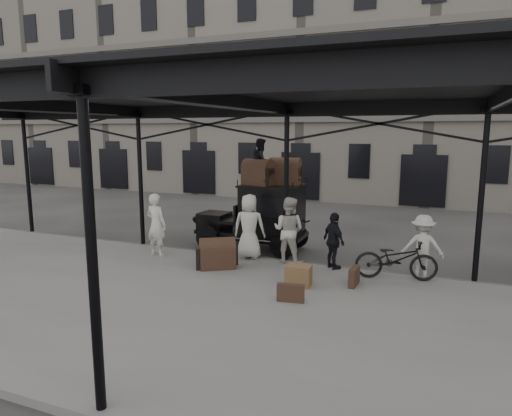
{
  "coord_description": "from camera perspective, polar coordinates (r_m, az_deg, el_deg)",
  "views": [
    {
      "loc": [
        4.1,
        -10.23,
        3.87
      ],
      "look_at": [
        -0.77,
        1.6,
        1.7
      ],
      "focal_mm": 32.0,
      "sensor_mm": 36.0,
      "label": 1
    }
  ],
  "objects": [
    {
      "name": "platform",
      "position": [
        9.95,
        -3.91,
        -12.83
      ],
      "size": [
        28.0,
        8.0,
        0.15
      ],
      "primitive_type": "cube",
      "color": "slate",
      "rests_on": "ground"
    },
    {
      "name": "taxi",
      "position": [
        14.79,
        0.9,
        -0.75
      ],
      "size": [
        3.65,
        1.55,
        2.18
      ],
      "color": "black",
      "rests_on": "ground"
    },
    {
      "name": "porter_left",
      "position": [
        13.99,
        -12.37,
        -2.04
      ],
      "size": [
        0.75,
        0.55,
        1.89
      ],
      "primitive_type": "imported",
      "rotation": [
        0.0,
        0.0,
        2.99
      ],
      "color": "silver",
      "rests_on": "platform"
    },
    {
      "name": "steamer_trunk_platform",
      "position": [
        12.61,
        -4.85,
        -5.9
      ],
      "size": [
        1.13,
        1.01,
        0.7
      ],
      "primitive_type": null,
      "rotation": [
        0.0,
        0.0,
        0.57
      ],
      "color": "#402B1D",
      "rests_on": "platform"
    },
    {
      "name": "porter_midleft",
      "position": [
        12.96,
        4.1,
        -2.76
      ],
      "size": [
        0.97,
        0.79,
        1.89
      ],
      "primitive_type": "imported",
      "rotation": [
        0.0,
        0.0,
        3.06
      ],
      "color": "beige",
      "rests_on": "platform"
    },
    {
      "name": "porter_official",
      "position": [
        12.56,
        9.71,
        -4.06
      ],
      "size": [
        0.92,
        0.91,
        1.56
      ],
      "primitive_type": "imported",
      "rotation": [
        0.0,
        0.0,
        2.37
      ],
      "color": "black",
      "rests_on": "platform"
    },
    {
      "name": "steamer_trunk_roof_far",
      "position": [
        14.57,
        3.66,
        4.36
      ],
      "size": [
        1.02,
        0.67,
        0.71
      ],
      "primitive_type": null,
      "rotation": [
        0.0,
        0.0,
        0.08
      ],
      "color": "#402B1D",
      "rests_on": "taxi"
    },
    {
      "name": "suitcase_flat",
      "position": [
        10.22,
        4.34,
        -10.54
      ],
      "size": [
        0.62,
        0.24,
        0.4
      ],
      "primitive_type": "cube",
      "rotation": [
        0.0,
        0.0,
        0.15
      ],
      "color": "#402B1D",
      "rests_on": "platform"
    },
    {
      "name": "porter_roof",
      "position": [
        14.5,
        0.66,
        5.83
      ],
      "size": [
        0.74,
        0.84,
        1.46
      ],
      "primitive_type": "imported",
      "rotation": [
        0.0,
        0.0,
        1.87
      ],
      "color": "black",
      "rests_on": "taxi"
    },
    {
      "name": "suitcase_upright",
      "position": [
        11.45,
        12.16,
        -8.37
      ],
      "size": [
        0.18,
        0.61,
        0.45
      ],
      "primitive_type": "cube",
      "rotation": [
        0.0,
        0.0,
        -0.05
      ],
      "color": "#402B1D",
      "rests_on": "platform"
    },
    {
      "name": "wicker_hamper",
      "position": [
        11.25,
        5.33,
        -8.39
      ],
      "size": [
        0.63,
        0.49,
        0.5
      ],
      "primitive_type": "cube",
      "rotation": [
        0.0,
        0.0,
        0.06
      ],
      "color": "brown",
      "rests_on": "platform"
    },
    {
      "name": "steamer_trunk_roof_near",
      "position": [
        14.41,
        0.25,
        4.27
      ],
      "size": [
        1.04,
        0.77,
        0.69
      ],
      "primitive_type": null,
      "rotation": [
        0.0,
        0.0,
        -0.23
      ],
      "color": "#402B1D",
      "rests_on": "taxi"
    },
    {
      "name": "porter_centre",
      "position": [
        13.38,
        -0.85,
        -2.31
      ],
      "size": [
        1.03,
        0.77,
        1.91
      ],
      "primitive_type": "imported",
      "rotation": [
        0.0,
        0.0,
        3.32
      ],
      "color": "silver",
      "rests_on": "platform"
    },
    {
      "name": "building_frontage",
      "position": [
        28.7,
        14.55,
        15.6
      ],
      "size": [
        64.0,
        8.0,
        14.0
      ],
      "primitive_type": "cube",
      "color": "slate",
      "rests_on": "ground"
    },
    {
      "name": "porter_right",
      "position": [
        12.38,
        20.09,
        -4.54
      ],
      "size": [
        1.12,
        0.73,
        1.63
      ],
      "primitive_type": "imported",
      "rotation": [
        0.0,
        0.0,
        3.26
      ],
      "color": "beige",
      "rests_on": "platform"
    },
    {
      "name": "bicycle",
      "position": [
        12.1,
        17.12,
        -6.1
      ],
      "size": [
        2.12,
        1.09,
        1.06
      ],
      "primitive_type": "imported",
      "rotation": [
        0.0,
        0.0,
        1.77
      ],
      "color": "black",
      "rests_on": "platform"
    },
    {
      "name": "ground",
      "position": [
        11.68,
        0.49,
        -9.72
      ],
      "size": [
        120.0,
        120.0,
        0.0
      ],
      "primitive_type": "plane",
      "color": "#383533",
      "rests_on": "ground"
    },
    {
      "name": "canopy",
      "position": [
        9.47,
        -3.46,
        14.01
      ],
      "size": [
        22.5,
        9.0,
        4.74
      ],
      "color": "black",
      "rests_on": "ground"
    }
  ]
}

